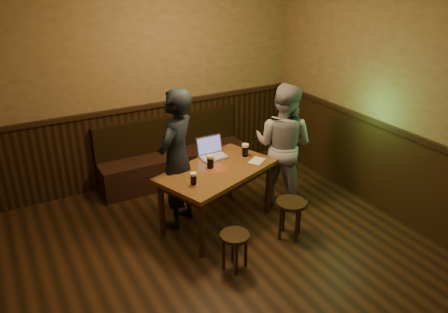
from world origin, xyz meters
name	(u,v)px	position (x,y,z in m)	size (l,w,h in m)	color
room	(238,183)	(0.00, 0.22, 1.20)	(5.04, 6.04, 2.84)	black
bench	(173,160)	(0.40, 2.75, 0.31)	(2.20, 0.50, 0.95)	black
pub_table	(217,176)	(0.40, 1.37, 0.65)	(1.60, 1.23, 0.76)	#532A17
stool_left	(235,241)	(0.14, 0.51, 0.34)	(0.40, 0.40, 0.43)	black
stool_right	(291,209)	(1.01, 0.69, 0.38)	(0.37, 0.37, 0.48)	black
pint_left	(193,179)	(-0.02, 1.14, 0.83)	(0.10, 0.10, 0.15)	#9F2713
pint_mid	(210,162)	(0.34, 1.42, 0.84)	(0.11, 0.11, 0.17)	#9F2713
pint_right	(245,150)	(0.88, 1.51, 0.84)	(0.11, 0.11, 0.17)	#9F2713
laptop	(212,152)	(0.52, 1.73, 0.82)	(0.35, 0.28, 0.25)	silver
menu	(257,161)	(0.94, 1.33, 0.75)	(0.22, 0.15, 0.00)	silver
person_suit	(177,160)	(-0.01, 1.62, 0.87)	(0.63, 0.41, 1.73)	black
person_grey	(283,145)	(1.41, 1.44, 0.82)	(0.80, 0.62, 1.65)	gray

